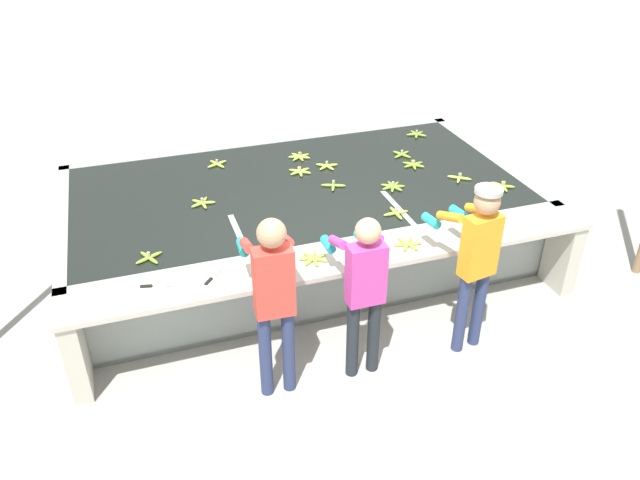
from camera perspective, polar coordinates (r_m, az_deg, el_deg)
ground_plane at (r=6.10m, az=3.06°, el=-9.59°), size 80.00×80.00×0.00m
wash_tank at (r=7.27m, az=-2.06°, el=1.96°), size 5.13×2.76×0.87m
work_ledge at (r=5.88m, az=2.44°, el=-3.54°), size 5.13×0.45×0.87m
worker_0 at (r=5.03m, az=-4.27°, el=-4.75°), size 0.43×0.73×1.72m
worker_1 at (r=5.28m, az=4.03°, el=-4.01°), size 0.40×0.71×1.59m
worker_2 at (r=5.67m, az=14.10°, el=-1.23°), size 0.48×0.74×1.69m
banana_bunch_floating_0 at (r=7.49m, az=0.63°, el=6.81°), size 0.27×0.28×0.08m
banana_bunch_floating_1 at (r=7.64m, az=-9.39°, el=6.88°), size 0.27×0.27×0.08m
banana_bunch_floating_2 at (r=7.35m, az=-1.85°, el=6.29°), size 0.27×0.28×0.08m
banana_bunch_floating_3 at (r=5.92m, az=-15.36°, el=-1.56°), size 0.27×0.27×0.08m
banana_bunch_floating_4 at (r=7.60m, az=8.55°, el=6.84°), size 0.28×0.28×0.08m
banana_bunch_floating_5 at (r=7.37m, az=12.62°, el=5.58°), size 0.24×0.24×0.08m
banana_bunch_floating_6 at (r=6.76m, az=-10.71°, el=3.36°), size 0.28×0.27×0.08m
banana_bunch_floating_7 at (r=7.86m, az=7.49°, el=7.77°), size 0.27×0.27×0.08m
banana_bunch_floating_8 at (r=7.29m, az=16.32°, el=4.76°), size 0.27×0.28×0.08m
banana_bunch_floating_9 at (r=7.02m, az=1.23°, el=5.02°), size 0.27×0.27×0.08m
banana_bunch_floating_10 at (r=7.04m, az=6.67°, el=4.88°), size 0.28×0.28×0.08m
banana_bunch_floating_11 at (r=7.74m, az=-1.89°, el=7.64°), size 0.28×0.28×0.08m
banana_bunch_floating_12 at (r=6.49m, az=6.96°, el=2.47°), size 0.28×0.28×0.08m
banana_bunch_floating_13 at (r=8.52m, az=8.82°, el=9.54°), size 0.27×0.27×0.08m
banana_bunch_ledge_0 at (r=6.44m, az=15.19°, el=1.32°), size 0.28×0.28×0.08m
banana_bunch_ledge_1 at (r=5.70m, az=-0.63°, el=-1.68°), size 0.28×0.27×0.08m
banana_bunch_ledge_2 at (r=5.97m, az=8.02°, el=-0.36°), size 0.28×0.28×0.08m
knife_0 at (r=5.55m, az=-9.77°, el=-3.35°), size 0.25×0.28×0.02m
knife_1 at (r=5.54m, az=-14.88°, el=-4.07°), size 0.35×0.11×0.02m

